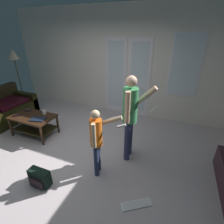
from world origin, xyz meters
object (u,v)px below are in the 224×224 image
coffee_table (34,121)px  person_adult (130,113)px  floor_lamp (14,58)px  loose_keyboard (136,204)px  person_child (97,138)px  laptop_closed (38,119)px  tv_remote_black (28,111)px  cup_near_edge (44,112)px  backpack (40,178)px  dvd_remote_slim (16,116)px

coffee_table → person_adult: size_ratio=0.61×
floor_lamp → loose_keyboard: (4.27, -2.02, -1.52)m
floor_lamp → loose_keyboard: floor_lamp is taller
person_child → laptop_closed: bearing=165.4°
floor_lamp → laptop_closed: size_ratio=5.66×
person_child → tv_remote_black: person_child is taller
person_child → loose_keyboard: 1.11m
cup_near_edge → backpack: bearing=-52.5°
coffee_table → backpack: coffee_table is taller
person_child → dvd_remote_slim: person_child is taller
backpack → dvd_remote_slim: (-1.50, 0.96, 0.36)m
person_adult → loose_keyboard: (0.41, -0.95, -0.95)m
dvd_remote_slim → tv_remote_black: bearing=41.3°
backpack → tv_remote_black: size_ratio=2.07×
person_adult → tv_remote_black: person_adult is taller
laptop_closed → tv_remote_black: size_ratio=1.83×
coffee_table → backpack: 1.61m
floor_lamp → backpack: bearing=-39.3°
floor_lamp → cup_near_edge: size_ratio=18.94×
coffee_table → cup_near_edge: 0.32m
loose_keyboard → cup_near_edge: cup_near_edge is taller
coffee_table → floor_lamp: size_ratio=0.56×
backpack → loose_keyboard: (1.53, 0.23, -0.13)m
backpack → loose_keyboard: 1.55m
person_child → floor_lamp: 3.96m
floor_lamp → laptop_closed: (1.83, -1.22, -1.03)m
floor_lamp → coffee_table: bearing=-36.1°
cup_near_edge → tv_remote_black: bearing=-176.9°
loose_keyboard → tv_remote_black: 3.19m
coffee_table → backpack: size_ratio=2.79×
cup_near_edge → floor_lamp: bearing=151.3°
floor_lamp → person_child: bearing=-25.4°
person_child → loose_keyboard: size_ratio=2.76×
coffee_table → person_child: bearing=-14.8°
loose_keyboard → coffee_table: bearing=162.2°
laptop_closed → loose_keyboard: bearing=-31.6°
laptop_closed → dvd_remote_slim: bearing=172.6°
coffee_table → laptop_closed: bearing=-16.3°
floor_lamp → backpack: floor_lamp is taller
loose_keyboard → backpack: bearing=-171.5°
loose_keyboard → laptop_closed: 2.62m
floor_lamp → cup_near_edge: 2.25m
loose_keyboard → dvd_remote_slim: bearing=166.4°
person_adult → person_child: size_ratio=1.34×
loose_keyboard → cup_near_edge: 2.77m
laptop_closed → cup_near_edge: size_ratio=3.35×
backpack → tv_remote_black: tv_remote_black is taller
coffee_table → dvd_remote_slim: dvd_remote_slim is taller
backpack → dvd_remote_slim: size_ratio=2.07×
person_adult → tv_remote_black: 2.61m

